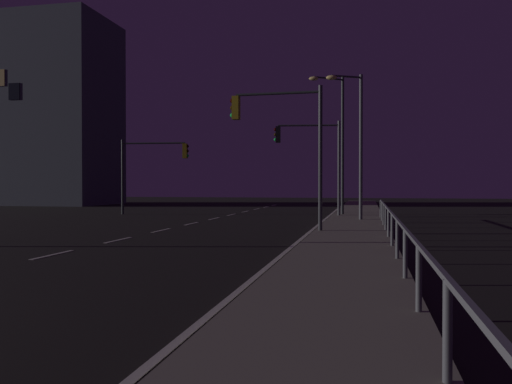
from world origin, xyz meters
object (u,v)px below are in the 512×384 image
(street_lamp_across_street, at_px, (356,133))
(traffic_light_mid_left, at_px, (311,149))
(traffic_light_near_right, at_px, (282,130))
(building_distant, at_px, (31,113))
(street_lamp_corner, at_px, (338,132))
(traffic_light_overhead_east, at_px, (153,161))

(street_lamp_across_street, bearing_deg, traffic_light_mid_left, 127.64)
(traffic_light_near_right, distance_m, building_distant, 39.06)
(building_distant, bearing_deg, street_lamp_corner, -24.73)
(street_lamp_corner, xyz_separation_m, building_distant, (-30.61, 14.10, 3.81))
(street_lamp_corner, bearing_deg, traffic_light_overhead_east, -178.88)
(traffic_light_overhead_east, height_order, street_lamp_corner, street_lamp_corner)
(traffic_light_near_right, bearing_deg, traffic_light_overhead_east, 132.12)
(street_lamp_across_street, distance_m, street_lamp_corner, 4.97)
(traffic_light_overhead_east, xyz_separation_m, traffic_light_near_right, (10.31, -11.40, 0.67))
(street_lamp_across_street, height_order, building_distant, building_distant)
(traffic_light_overhead_east, bearing_deg, building_distant, 142.54)
(traffic_light_overhead_east, relative_size, traffic_light_near_right, 0.85)
(street_lamp_corner, height_order, building_distant, building_distant)
(street_lamp_across_street, relative_size, building_distant, 0.42)
(traffic_light_mid_left, distance_m, building_distant, 33.33)
(traffic_light_near_right, height_order, street_lamp_across_street, street_lamp_across_street)
(traffic_light_mid_left, height_order, street_lamp_across_street, street_lamp_across_street)
(traffic_light_overhead_east, relative_size, street_lamp_across_street, 0.65)
(traffic_light_overhead_east, height_order, street_lamp_across_street, street_lamp_across_street)
(traffic_light_near_right, relative_size, street_lamp_corner, 0.69)
(street_lamp_across_street, bearing_deg, traffic_light_near_right, -112.14)
(traffic_light_mid_left, distance_m, street_lamp_corner, 2.28)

